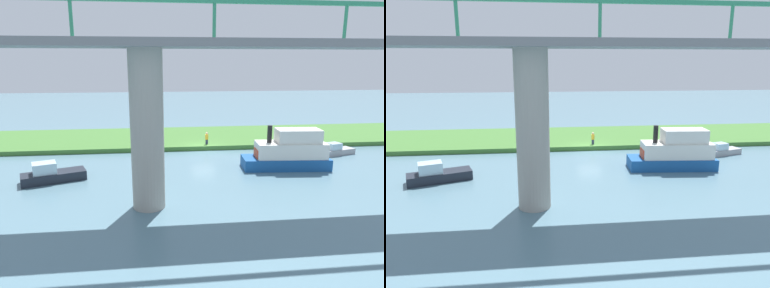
# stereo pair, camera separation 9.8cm
# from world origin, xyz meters

# --- Properties ---
(ground_plane) EXTENTS (160.00, 160.00, 0.00)m
(ground_plane) POSITION_xyz_m (0.00, 0.00, 0.00)
(ground_plane) COLOR slate
(grassy_bank) EXTENTS (80.00, 12.00, 0.50)m
(grassy_bank) POSITION_xyz_m (0.00, -6.00, 0.25)
(grassy_bank) COLOR #427533
(grassy_bank) RESTS_ON ground
(bridge_pylon) EXTENTS (2.19, 2.19, 10.55)m
(bridge_pylon) POSITION_xyz_m (5.93, 14.77, 5.27)
(bridge_pylon) COLOR #9E998E
(bridge_pylon) RESTS_ON ground
(bridge_span) EXTENTS (66.03, 4.30, 3.25)m
(bridge_span) POSITION_xyz_m (5.93, 14.75, 11.04)
(bridge_span) COLOR slate
(bridge_span) RESTS_ON bridge_pylon
(person_on_bank) EXTENTS (0.43, 0.43, 1.39)m
(person_on_bank) POSITION_xyz_m (-0.53, -1.02, 1.20)
(person_on_bank) COLOR #2D334C
(person_on_bank) RESTS_ON grassy_bank
(mooring_post) EXTENTS (0.20, 0.20, 0.90)m
(mooring_post) POSITION_xyz_m (-9.20, -1.25, 0.95)
(mooring_post) COLOR brown
(mooring_post) RESTS_ON grassy_bank
(motorboat_red) EXTENTS (8.12, 3.27, 4.05)m
(motorboat_red) POSITION_xyz_m (-6.91, 7.31, 1.50)
(motorboat_red) COLOR #195199
(motorboat_red) RESTS_ON ground
(riverboat_paddlewheel) EXTENTS (5.35, 3.41, 1.68)m
(riverboat_paddlewheel) POSITION_xyz_m (14.00, 8.69, 0.60)
(riverboat_paddlewheel) COLOR #1E232D
(riverboat_paddlewheel) RESTS_ON ground
(pontoon_yellow) EXTENTS (4.13, 2.43, 1.30)m
(pontoon_yellow) POSITION_xyz_m (-13.92, 3.20, 0.46)
(pontoon_yellow) COLOR #99999E
(pontoon_yellow) RESTS_ON ground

